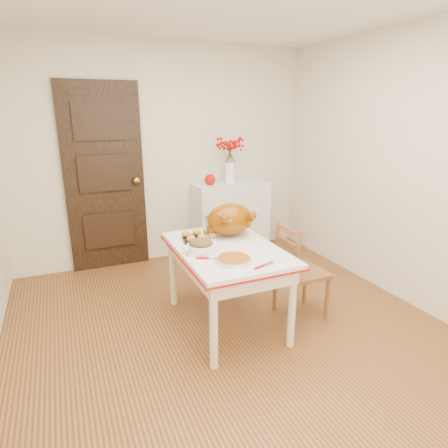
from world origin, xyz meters
name	(u,v)px	position (x,y,z in m)	size (l,w,h in m)	color
floor	(238,340)	(0.00, 0.00, 0.00)	(3.50, 4.00, 0.00)	#503011
wall_back	(165,155)	(0.00, 2.00, 1.25)	(3.50, 0.00, 2.50)	beige
wall_right	(419,170)	(1.75, 0.00, 1.25)	(0.00, 4.00, 2.50)	beige
door_back	(105,179)	(-0.70, 1.97, 1.03)	(0.85, 0.06, 2.06)	black
sideboard	(231,219)	(0.75, 1.78, 0.45)	(0.90, 0.40, 0.90)	silver
kitchen_table	(226,286)	(0.02, 0.28, 0.35)	(0.80, 1.16, 0.70)	white
chair_oak	(302,270)	(0.68, 0.15, 0.43)	(0.38, 0.38, 0.86)	brown
berry_vase	(230,162)	(0.73, 1.78, 1.17)	(0.27, 0.27, 0.53)	white
apple	(210,180)	(0.47, 1.78, 0.97)	(0.13, 0.13, 0.13)	#BC0906
turkey_platter	(230,221)	(0.14, 0.48, 0.84)	(0.47, 0.38, 0.30)	#753A01
pumpkin_pie	(234,259)	(-0.06, -0.03, 0.72)	(0.25, 0.25, 0.05)	#AB4A0E
stuffing_dish	(201,246)	(-0.21, 0.24, 0.75)	(0.28, 0.22, 0.11)	brown
rolls_tray	(199,235)	(-0.12, 0.53, 0.73)	(0.28, 0.22, 0.07)	gold
pie_server	(264,265)	(0.11, -0.19, 0.70)	(0.20, 0.06, 0.01)	silver
carving_knife	(214,258)	(-0.17, 0.08, 0.70)	(0.26, 0.06, 0.01)	silver
drinking_glass	(209,223)	(0.06, 0.78, 0.76)	(0.07, 0.07, 0.12)	white
shaker_pair	(230,223)	(0.26, 0.73, 0.74)	(0.09, 0.04, 0.09)	white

